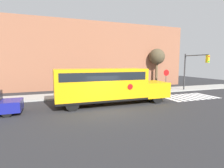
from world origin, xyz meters
TOP-DOWN VIEW (x-y plane):
  - ground_plane at (0.00, 0.00)m, footprint 60.00×60.00m
  - sidewalk_strip at (0.00, 6.50)m, footprint 44.00×3.00m
  - building_backdrop at (0.00, 13.00)m, footprint 32.00×4.00m
  - crosswalk_stripes at (9.62, 2.00)m, footprint 5.40×3.20m
  - school_bus at (0.72, 1.78)m, footprint 9.67×2.57m
  - stop_sign at (9.27, 5.34)m, footprint 0.74×0.10m
  - traffic_light at (12.12, 4.24)m, footprint 0.28×3.49m
  - tree_near_sidewalk at (11.21, 10.19)m, footprint 2.31×2.31m

SIDE VIEW (x-z plane):
  - ground_plane at x=0.00m, z-range 0.00..0.00m
  - crosswalk_stripes at x=9.62m, z-range 0.00..0.01m
  - sidewalk_strip at x=0.00m, z-range 0.00..0.15m
  - school_bus at x=0.72m, z-range 0.20..3.19m
  - stop_sign at x=9.27m, z-range 0.45..3.14m
  - traffic_light at x=12.12m, z-range 0.80..5.39m
  - tree_near_sidewalk at x=11.21m, z-range 1.51..7.06m
  - building_backdrop at x=0.00m, z-range 0.00..8.98m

